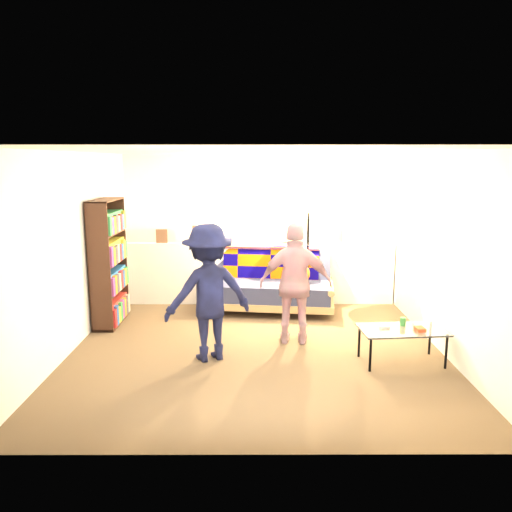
{
  "coord_description": "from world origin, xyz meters",
  "views": [
    {
      "loc": [
        -0.02,
        -6.08,
        2.29
      ],
      "look_at": [
        0.0,
        0.4,
        1.05
      ],
      "focal_mm": 35.0,
      "sensor_mm": 36.0,
      "label": 1
    }
  ],
  "objects_px": {
    "floor_lamp": "(309,238)",
    "person_right": "(296,284)",
    "futon_sofa": "(271,285)",
    "bookshelf": "(109,266)",
    "coffee_table": "(403,331)",
    "person_left": "(208,293)"
  },
  "relations": [
    {
      "from": "floor_lamp",
      "to": "person_right",
      "type": "xyz_separation_m",
      "value": [
        -0.31,
        -1.45,
        -0.36
      ]
    },
    {
      "from": "futon_sofa",
      "to": "bookshelf",
      "type": "distance_m",
      "value": 2.43
    },
    {
      "from": "floor_lamp",
      "to": "futon_sofa",
      "type": "bearing_deg",
      "value": -179.06
    },
    {
      "from": "coffee_table",
      "to": "person_left",
      "type": "bearing_deg",
      "value": 176.49
    },
    {
      "from": "futon_sofa",
      "to": "person_left",
      "type": "height_order",
      "value": "person_left"
    },
    {
      "from": "floor_lamp",
      "to": "person_right",
      "type": "height_order",
      "value": "floor_lamp"
    },
    {
      "from": "futon_sofa",
      "to": "person_left",
      "type": "xyz_separation_m",
      "value": [
        -0.78,
        -1.95,
        0.4
      ]
    },
    {
      "from": "floor_lamp",
      "to": "person_left",
      "type": "relative_size",
      "value": 1.01
    },
    {
      "from": "coffee_table",
      "to": "person_right",
      "type": "relative_size",
      "value": 0.65
    },
    {
      "from": "floor_lamp",
      "to": "person_left",
      "type": "xyz_separation_m",
      "value": [
        -1.36,
        -1.96,
        -0.34
      ]
    },
    {
      "from": "floor_lamp",
      "to": "coffee_table",
      "type": "bearing_deg",
      "value": -67.49
    },
    {
      "from": "floor_lamp",
      "to": "bookshelf",
      "type": "bearing_deg",
      "value": -167.59
    },
    {
      "from": "futon_sofa",
      "to": "coffee_table",
      "type": "height_order",
      "value": "futon_sofa"
    },
    {
      "from": "person_left",
      "to": "futon_sofa",
      "type": "bearing_deg",
      "value": -134.98
    },
    {
      "from": "bookshelf",
      "to": "floor_lamp",
      "type": "height_order",
      "value": "bookshelf"
    },
    {
      "from": "futon_sofa",
      "to": "floor_lamp",
      "type": "relative_size",
      "value": 1.3
    },
    {
      "from": "futon_sofa",
      "to": "bookshelf",
      "type": "height_order",
      "value": "bookshelf"
    },
    {
      "from": "person_right",
      "to": "person_left",
      "type": "bearing_deg",
      "value": 30.81
    },
    {
      "from": "coffee_table",
      "to": "floor_lamp",
      "type": "xyz_separation_m",
      "value": [
        -0.87,
        2.1,
        0.76
      ]
    },
    {
      "from": "coffee_table",
      "to": "futon_sofa",
      "type": "bearing_deg",
      "value": 124.72
    },
    {
      "from": "floor_lamp",
      "to": "person_right",
      "type": "relative_size",
      "value": 1.04
    },
    {
      "from": "futon_sofa",
      "to": "floor_lamp",
      "type": "height_order",
      "value": "floor_lamp"
    }
  ]
}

